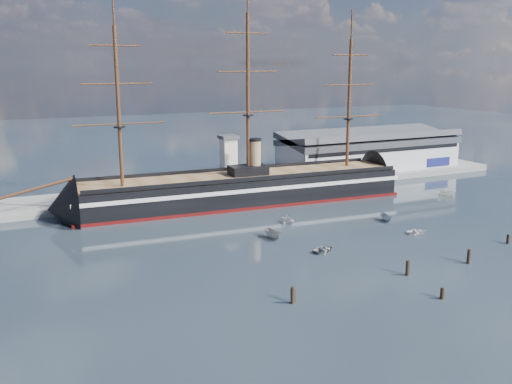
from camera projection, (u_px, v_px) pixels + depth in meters
name	position (u px, v px, depth m)	size (l,w,h in m)	color
ground	(271.00, 222.00, 136.91)	(600.00, 600.00, 0.00)	black
quay	(246.00, 189.00, 172.79)	(180.00, 18.00, 2.00)	slate
warehouse	(369.00, 151.00, 194.78)	(63.00, 21.00, 11.60)	#B7BABC
quay_tower	(229.00, 160.00, 165.05)	(5.00, 5.00, 15.00)	silver
warship	(236.00, 189.00, 153.39)	(113.30, 21.16, 53.94)	black
motorboat_a	(273.00, 239.00, 123.63)	(6.49, 2.38, 2.60)	gray
motorboat_b	(324.00, 252.00, 115.21)	(3.25, 1.30, 1.52)	gray
motorboat_c	(386.00, 221.00, 137.37)	(5.45, 2.00, 2.18)	gray
motorboat_d	(287.00, 223.00, 135.82)	(6.38, 2.76, 2.34)	silver
motorboat_e	(417.00, 234.00, 127.42)	(2.93, 1.17, 1.37)	silver
motorboat_f	(446.00, 196.00, 163.19)	(5.71, 2.09, 2.28)	white
piling_near_left	(292.00, 303.00, 90.42)	(0.64, 0.64, 3.50)	black
piling_near_mid	(442.00, 299.00, 92.10)	(0.64, 0.64, 2.64)	black
piling_near_right	(468.00, 263.00, 108.43)	(0.64, 0.64, 3.55)	black
piling_far_right	(508.00, 244.00, 120.43)	(0.64, 0.64, 2.73)	black
piling_extra	(407.00, 275.00, 102.35)	(0.64, 0.64, 3.53)	black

